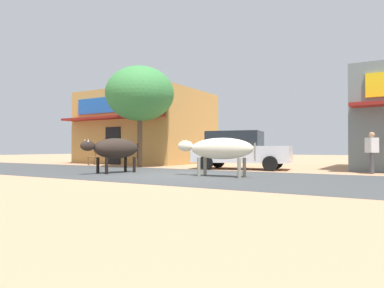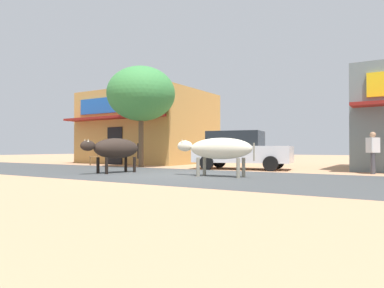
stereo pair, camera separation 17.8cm
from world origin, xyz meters
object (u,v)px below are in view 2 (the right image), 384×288
at_px(cow_near_brown, 115,149).
at_px(cafe_chair_near_tree, 95,155).
at_px(cow_far_dark, 218,149).
at_px(pedestrian_by_shop, 373,150).
at_px(roadside_tree, 141,94).
at_px(parked_hatchback_car, 240,150).

bearing_deg(cow_near_brown, cafe_chair_near_tree, 143.36).
bearing_deg(cow_far_dark, cow_near_brown, -172.82).
bearing_deg(pedestrian_by_shop, cow_near_brown, -151.50).
bearing_deg(pedestrian_by_shop, cow_far_dark, -136.52).
distance_m(roadside_tree, cow_near_brown, 4.89).
relative_size(roadside_tree, parked_hatchback_car, 1.12).
xyz_separation_m(parked_hatchback_car, pedestrian_by_shop, (5.10, -0.15, 0.02)).
bearing_deg(pedestrian_by_shop, parked_hatchback_car, 178.27).
distance_m(parked_hatchback_car, cow_near_brown, 5.41).
bearing_deg(pedestrian_by_shop, roadside_tree, -175.91).
bearing_deg(parked_hatchback_car, cafe_chair_near_tree, -175.86).
relative_size(parked_hatchback_car, pedestrian_by_shop, 2.92).
relative_size(cow_near_brown, pedestrian_by_shop, 1.70).
xyz_separation_m(roadside_tree, cafe_chair_near_tree, (-3.43, 0.27, -3.02)).
distance_m(cow_near_brown, pedestrian_by_shop, 9.17).
height_order(cow_far_dark, cafe_chair_near_tree, cow_far_dark).
distance_m(pedestrian_by_shop, cafe_chair_near_tree, 13.36).
height_order(cow_near_brown, cafe_chair_near_tree, cow_near_brown).
bearing_deg(parked_hatchback_car, cow_near_brown, -123.14).
relative_size(pedestrian_by_shop, cafe_chair_near_tree, 1.61).
distance_m(cow_far_dark, cafe_chair_near_tree, 9.89).
relative_size(roadside_tree, pedestrian_by_shop, 3.28).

